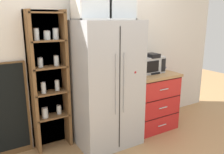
% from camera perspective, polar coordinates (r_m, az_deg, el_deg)
% --- Properties ---
extents(ground_plane, '(10.65, 10.65, 0.00)m').
position_cam_1_polar(ground_plane, '(3.53, -1.42, -15.23)').
color(ground_plane, tan).
extents(wall_back_cream, '(4.95, 0.10, 2.55)m').
position_cam_1_polar(wall_back_cream, '(3.46, -4.87, 6.51)').
color(wall_back_cream, silver).
rests_on(wall_back_cream, ground).
extents(refrigerator, '(0.85, 0.72, 1.72)m').
position_cam_1_polar(refrigerator, '(3.20, -1.53, -1.72)').
color(refrigerator, '#B7BABF').
rests_on(refrigerator, ground).
extents(pantry_shelf_column, '(0.51, 0.25, 1.84)m').
position_cam_1_polar(pantry_shelf_column, '(3.18, -15.29, -0.47)').
color(pantry_shelf_column, brown).
rests_on(pantry_shelf_column, ground).
extents(counter_cabinet, '(0.77, 0.65, 0.90)m').
position_cam_1_polar(counter_cabinet, '(3.81, 9.18, -5.61)').
color(counter_cabinet, red).
rests_on(counter_cabinet, ground).
extents(microwave, '(0.44, 0.33, 0.26)m').
position_cam_1_polar(microwave, '(3.69, 8.87, 3.07)').
color(microwave, '#B7BABF').
rests_on(microwave, counter_cabinet).
extents(coffee_maker, '(0.17, 0.20, 0.31)m').
position_cam_1_polar(coffee_maker, '(3.66, 9.49, 3.37)').
color(coffee_maker, black).
rests_on(coffee_maker, counter_cabinet).
extents(mug_navy, '(0.11, 0.08, 0.09)m').
position_cam_1_polar(mug_navy, '(3.87, 12.36, 2.14)').
color(mug_navy, navy).
rests_on(mug_navy, counter_cabinet).
extents(mug_cream, '(0.12, 0.08, 0.10)m').
position_cam_1_polar(mug_cream, '(3.65, 9.95, 1.58)').
color(mug_cream, silver).
rests_on(mug_cream, counter_cabinet).
extents(bottle_clear, '(0.07, 0.07, 0.28)m').
position_cam_1_polar(bottle_clear, '(3.45, 6.19, 2.32)').
color(bottle_clear, silver).
rests_on(bottle_clear, counter_cabinet).
extents(chalkboard_menu, '(0.60, 0.04, 1.23)m').
position_cam_1_polar(chalkboard_menu, '(3.21, -24.99, -7.58)').
color(chalkboard_menu, brown).
rests_on(chalkboard_menu, ground).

